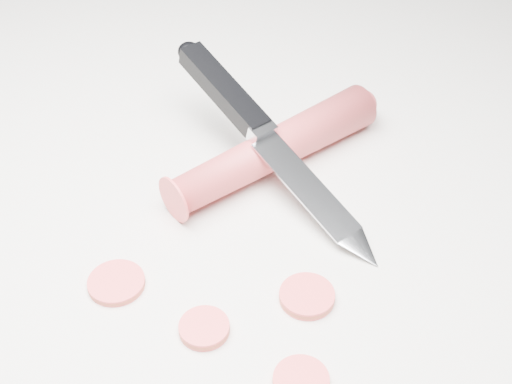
{
  "coord_description": "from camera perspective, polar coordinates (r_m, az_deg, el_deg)",
  "views": [
    {
      "loc": [
        -0.02,
        -0.34,
        0.38
      ],
      "look_at": [
        0.02,
        0.06,
        0.02
      ],
      "focal_mm": 50.0,
      "sensor_mm": 36.0,
      "label": 1
    }
  ],
  "objects": [
    {
      "name": "ground",
      "position": [
        0.51,
        -1.78,
        -6.49
      ],
      "size": [
        2.4,
        2.4,
        0.0
      ],
      "primitive_type": "plane",
      "color": "silver",
      "rests_on": "ground"
    },
    {
      "name": "carrot_slice_0",
      "position": [
        0.47,
        -4.17,
        -10.8
      ],
      "size": [
        0.03,
        0.03,
        0.01
      ],
      "primitive_type": "cylinder",
      "color": "#F13E42",
      "rests_on": "ground"
    },
    {
      "name": "carrot_slice_1",
      "position": [
        0.49,
        4.1,
        -8.31
      ],
      "size": [
        0.04,
        0.04,
        0.01
      ],
      "primitive_type": "cylinder",
      "color": "#F13E42",
      "rests_on": "ground"
    },
    {
      "name": "carrot",
      "position": [
        0.58,
        1.5,
        3.49
      ],
      "size": [
        0.18,
        0.14,
        0.03
      ],
      "primitive_type": "cylinder",
      "rotation": [
        1.57,
        0.0,
        -0.99
      ],
      "color": "#BA3136",
      "rests_on": "ground"
    },
    {
      "name": "carrot_slice_3",
      "position": [
        0.45,
        3.63,
        -14.81
      ],
      "size": [
        0.03,
        0.03,
        0.01
      ],
      "primitive_type": "cylinder",
      "color": "#F13E42",
      "rests_on": "ground"
    },
    {
      "name": "carrot_slice_5",
      "position": [
        0.51,
        -11.11,
        -7.14
      ],
      "size": [
        0.04,
        0.04,
        0.01
      ],
      "primitive_type": "cylinder",
      "color": "#F13E42",
      "rests_on": "ground"
    },
    {
      "name": "kitchen_knife",
      "position": [
        0.55,
        1.4,
        4.03
      ],
      "size": [
        0.16,
        0.22,
        0.08
      ],
      "primitive_type": null,
      "color": "#BABCC1",
      "rests_on": "ground"
    }
  ]
}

